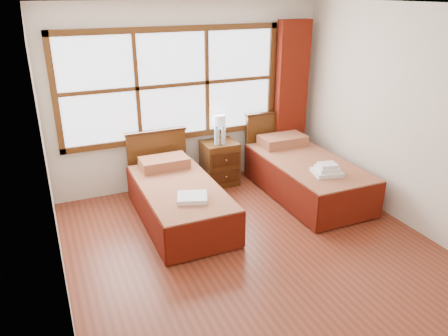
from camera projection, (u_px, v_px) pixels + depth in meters
name	position (u px, v px, depth m)	size (l,w,h in m)	color
floor	(261.00, 257.00, 4.79)	(4.50, 4.50, 0.00)	brown
ceiling	(271.00, 5.00, 3.80)	(4.50, 4.50, 0.00)	white
wall_back	(189.00, 97.00, 6.20)	(4.00, 4.00, 0.00)	silver
wall_left	(49.00, 178.00, 3.56)	(4.50, 4.50, 0.00)	silver
wall_right	(418.00, 122.00, 5.03)	(4.50, 4.50, 0.00)	silver
window	(173.00, 85.00, 6.00)	(3.16, 0.06, 1.56)	white
curtain	(291.00, 98.00, 6.72)	(0.50, 0.16, 2.30)	#66160A
bed_left	(178.00, 199.00, 5.50)	(0.94, 1.96, 0.91)	#361B0B
bed_right	(305.00, 174.00, 6.18)	(1.01, 2.03, 0.98)	#361B0B
nightstand	(220.00, 163.00, 6.49)	(0.49, 0.48, 0.65)	#502D11
towels_left	(192.00, 197.00, 5.01)	(0.42, 0.39, 0.05)	white
towels_right	(327.00, 170.00, 5.58)	(0.40, 0.37, 0.15)	white
lamp	(219.00, 122.00, 6.39)	(0.19, 0.19, 0.38)	#B39239
bottle_near	(217.00, 136.00, 6.23)	(0.07, 0.07, 0.27)	silver
bottle_far	(223.00, 136.00, 6.26)	(0.07, 0.07, 0.26)	silver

